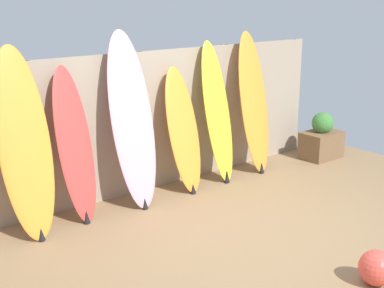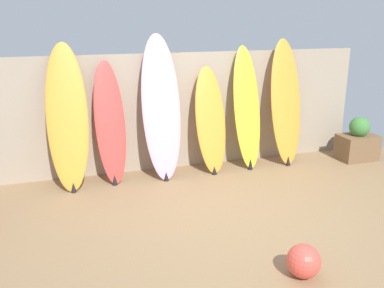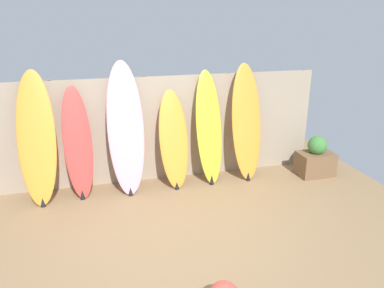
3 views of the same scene
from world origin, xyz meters
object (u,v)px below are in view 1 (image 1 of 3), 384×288
at_px(surfboard_pink_2, 132,121).
at_px(surfboard_orange_5, 254,103).
at_px(surfboard_orange_0, 24,144).
at_px(planter_box, 322,139).
at_px(beach_ball, 377,268).
at_px(surfboard_yellow_4, 218,113).
at_px(surfboard_red_1, 75,147).
at_px(surfboard_orange_3, 183,131).

height_order(surfboard_pink_2, surfboard_orange_5, surfboard_pink_2).
bearing_deg(surfboard_orange_0, planter_box, -2.97).
distance_m(surfboard_pink_2, beach_ball, 3.12).
xyz_separation_m(surfboard_orange_0, surfboard_yellow_4, (2.70, 0.05, -0.06)).
distance_m(surfboard_orange_0, beach_ball, 3.61).
distance_m(surfboard_pink_2, surfboard_orange_5, 2.05).
relative_size(surfboard_red_1, surfboard_orange_5, 0.88).
relative_size(surfboard_yellow_4, planter_box, 2.61).
relative_size(surfboard_yellow_4, beach_ball, 5.93).
height_order(surfboard_yellow_4, planter_box, surfboard_yellow_4).
xyz_separation_m(surfboard_orange_5, planter_box, (1.26, -0.26, -0.69)).
relative_size(surfboard_pink_2, planter_box, 2.89).
height_order(surfboard_pink_2, surfboard_yellow_4, surfboard_pink_2).
distance_m(surfboard_yellow_4, surfboard_orange_5, 0.66).
bearing_deg(surfboard_pink_2, planter_box, -4.15).
bearing_deg(beach_ball, surfboard_orange_3, 87.23).
distance_m(surfboard_orange_0, surfboard_orange_5, 3.36).
bearing_deg(surfboard_yellow_4, beach_ball, -104.28).
height_order(surfboard_red_1, surfboard_orange_3, surfboard_red_1).
relative_size(surfboard_pink_2, surfboard_yellow_4, 1.11).
xyz_separation_m(surfboard_red_1, beach_ball, (1.37, -2.95, -0.70)).
xyz_separation_m(surfboard_pink_2, beach_ball, (0.63, -2.93, -0.88)).
height_order(surfboard_orange_3, surfboard_orange_5, surfboard_orange_5).
relative_size(surfboard_pink_2, beach_ball, 6.56).
xyz_separation_m(surfboard_red_1, surfboard_orange_3, (1.51, -0.01, -0.06)).
xyz_separation_m(surfboard_pink_2, surfboard_yellow_4, (1.38, 0.05, -0.10)).
bearing_deg(surfboard_orange_5, beach_ball, -115.70).
distance_m(surfboard_orange_3, surfboard_yellow_4, 0.63).
height_order(surfboard_red_1, beach_ball, surfboard_red_1).
xyz_separation_m(planter_box, beach_ball, (-2.68, -2.69, -0.14)).
xyz_separation_m(surfboard_orange_0, surfboard_orange_5, (3.36, 0.02, -0.01)).
bearing_deg(surfboard_pink_2, surfboard_yellow_4, 1.89).
xyz_separation_m(surfboard_yellow_4, planter_box, (1.92, -0.29, -0.64)).
bearing_deg(surfboard_red_1, surfboard_pink_2, -1.59).
xyz_separation_m(surfboard_orange_0, surfboard_red_1, (0.58, 0.02, -0.14)).
distance_m(surfboard_yellow_4, planter_box, 2.04).
bearing_deg(planter_box, surfboard_yellow_4, 171.55).
distance_m(surfboard_orange_3, planter_box, 2.60).
height_order(surfboard_orange_5, planter_box, surfboard_orange_5).
bearing_deg(surfboard_red_1, beach_ball, -65.14).
relative_size(surfboard_red_1, surfboard_pink_2, 0.83).
distance_m(surfboard_orange_5, beach_ball, 3.38).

